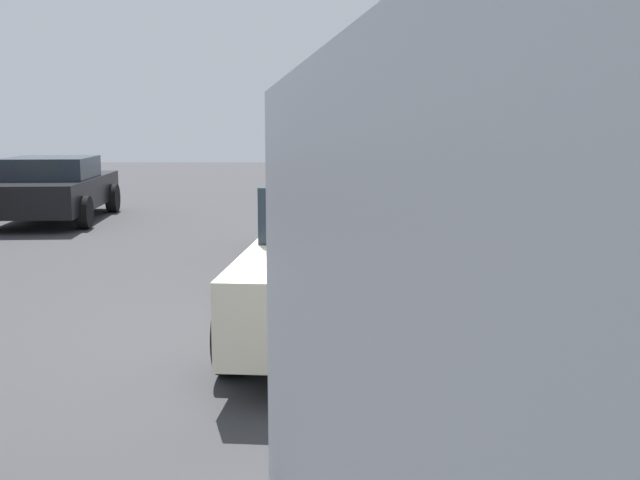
% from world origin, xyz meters
% --- Properties ---
extents(ground_plane, '(60.00, 60.00, 0.00)m').
position_xyz_m(ground_plane, '(0.00, 0.00, 0.00)').
color(ground_plane, '#38383A').
extents(art_car_decorated, '(4.60, 2.27, 1.68)m').
position_xyz_m(art_car_decorated, '(0.09, -0.01, 0.73)').
color(art_car_decorated, beige).
rests_on(art_car_decorated, ground).
extents(parked_sedan_row_back_center, '(4.46, 2.23, 1.30)m').
position_xyz_m(parked_sedan_row_back_center, '(8.37, 5.78, 0.66)').
color(parked_sedan_row_back_center, black).
rests_on(parked_sedan_row_back_center, ground).
extents(parked_sedan_row_back_far, '(4.54, 2.66, 1.37)m').
position_xyz_m(parked_sedan_row_back_far, '(3.86, -0.06, 0.70)').
color(parked_sedan_row_back_far, silver).
rests_on(parked_sedan_row_back_far, ground).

